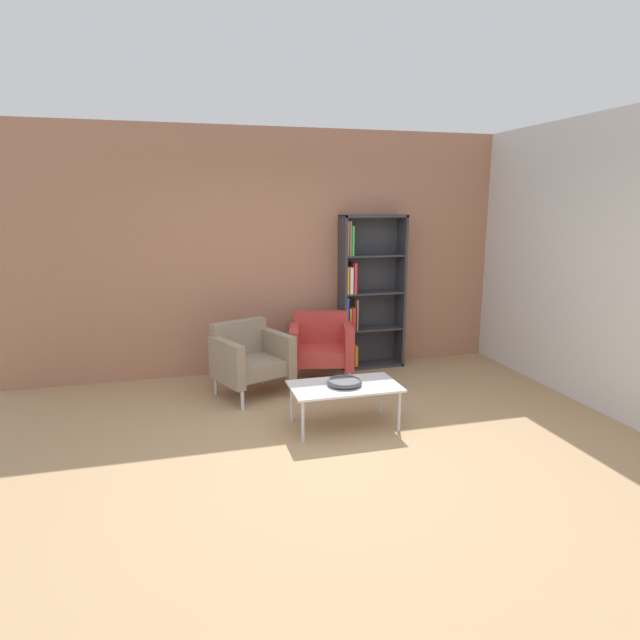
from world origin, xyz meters
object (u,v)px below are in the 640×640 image
(armchair_corner_red, at_px, (321,346))
(decorative_bowl, at_px, (345,382))
(armchair_near_window, at_px, (250,357))
(coffee_table_low, at_px, (345,388))
(bookshelf_tall, at_px, (365,296))

(armchair_corner_red, bearing_deg, decorative_bowl, -82.13)
(armchair_near_window, bearing_deg, coffee_table_low, -78.93)
(coffee_table_low, bearing_deg, armchair_near_window, 123.56)
(decorative_bowl, relative_size, armchair_near_window, 0.35)
(coffee_table_low, xyz_separation_m, armchair_corner_red, (0.15, 1.36, 0.05))
(coffee_table_low, height_order, armchair_corner_red, armchair_corner_red)
(coffee_table_low, xyz_separation_m, armchair_near_window, (-0.73, 1.09, 0.05))
(coffee_table_low, bearing_deg, armchair_corner_red, 83.83)
(decorative_bowl, bearing_deg, bookshelf_tall, 64.78)
(armchair_near_window, bearing_deg, armchair_corner_red, -5.74)
(bookshelf_tall, distance_m, armchair_corner_red, 0.93)
(coffee_table_low, distance_m, decorative_bowl, 0.07)
(decorative_bowl, xyz_separation_m, armchair_corner_red, (0.15, 1.36, -0.02))
(bookshelf_tall, relative_size, armchair_corner_red, 2.24)
(armchair_near_window, bearing_deg, bookshelf_tall, 0.59)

